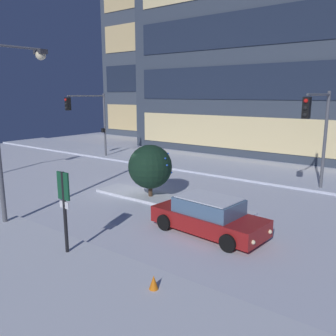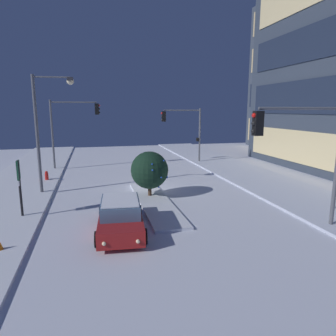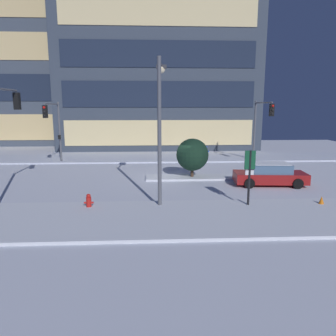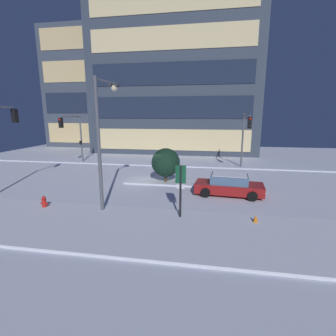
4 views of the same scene
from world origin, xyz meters
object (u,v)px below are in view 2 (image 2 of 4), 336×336
object	(u,v)px
traffic_light_corner_far_left	(185,126)
decorated_tree_median	(150,170)
traffic_light_corner_near_left	(71,121)
fire_hydrant	(47,176)
street_lamp_arched	(47,118)
car_near	(121,216)
parking_info_sign	(19,182)
traffic_light_corner_far_right	(304,143)

from	to	relation	value
traffic_light_corner_far_left	decorated_tree_median	world-z (taller)	traffic_light_corner_far_left
traffic_light_corner_near_left	fire_hydrant	distance (m)	6.42
street_lamp_arched	decorated_tree_median	xyz separation A→B (m)	(2.48, 6.03, -3.16)
car_near	traffic_light_corner_far_left	size ratio (longest dim) A/B	0.87
street_lamp_arched	car_near	bearing A→B (deg)	-58.37
parking_info_sign	fire_hydrant	bearing A→B (deg)	88.23
traffic_light_corner_near_left	fire_hydrant	world-z (taller)	traffic_light_corner_near_left
traffic_light_corner_far_left	traffic_light_corner_near_left	distance (m)	10.85
parking_info_sign	decorated_tree_median	size ratio (longest dim) A/B	1.02
fire_hydrant	traffic_light_corner_far_right	bearing A→B (deg)	43.69
traffic_light_corner_far_left	traffic_light_corner_far_right	xyz separation A→B (m)	(18.11, -0.20, 0.16)
traffic_light_corner_far_left	decorated_tree_median	xyz separation A→B (m)	(11.29, -5.72, -2.07)
traffic_light_corner_far_left	traffic_light_corner_far_right	size ratio (longest dim) A/B	0.98
traffic_light_corner_near_left	parking_info_sign	bearing A→B (deg)	-98.09
car_near	traffic_light_corner_far_left	distance (m)	18.32
traffic_light_corner_far_left	traffic_light_corner_far_right	distance (m)	18.11
traffic_light_corner_far_right	street_lamp_arched	bearing A→B (deg)	-38.82
fire_hydrant	parking_info_sign	bearing A→B (deg)	-0.63
traffic_light_corner_far_right	decorated_tree_median	bearing A→B (deg)	-50.97
traffic_light_corner_near_left	street_lamp_arched	distance (m)	8.47
traffic_light_corner_near_left	car_near	bearing A→B (deg)	-79.77
decorated_tree_median	street_lamp_arched	bearing A→B (deg)	-112.36
traffic_light_corner_far_left	parking_info_sign	size ratio (longest dim) A/B	1.87
parking_info_sign	traffic_light_corner_near_left	bearing A→B (deg)	80.77
traffic_light_corner_far_left	traffic_light_corner_far_right	world-z (taller)	traffic_light_corner_far_right
traffic_light_corner_far_right	parking_info_sign	bearing A→B (deg)	-20.94
fire_hydrant	decorated_tree_median	bearing A→B (deg)	48.13
traffic_light_corner_near_left	traffic_light_corner_far_right	bearing A→B (deg)	-59.00
traffic_light_corner_far_left	street_lamp_arched	size ratio (longest dim) A/B	0.74
decorated_tree_median	fire_hydrant	bearing A→B (deg)	-131.87
street_lamp_arched	fire_hydrant	xyz separation A→B (m)	(-3.66, -0.83, -4.51)
traffic_light_corner_far_right	fire_hydrant	bearing A→B (deg)	-46.31
street_lamp_arched	decorated_tree_median	bearing A→B (deg)	-17.77
car_near	street_lamp_arched	xyz separation A→B (m)	(-7.38, -3.77, 4.19)
car_near	traffic_light_corner_far_left	xyz separation A→B (m)	(-16.20, 7.98, 3.11)
fire_hydrant	decorated_tree_median	size ratio (longest dim) A/B	0.28
traffic_light_corner_far_left	fire_hydrant	bearing A→B (deg)	22.27
decorated_tree_median	traffic_light_corner_near_left	bearing A→B (deg)	-154.85
traffic_light_corner_far_right	traffic_light_corner_near_left	bearing A→B (deg)	-59.00
traffic_light_corner_far_left	decorated_tree_median	size ratio (longest dim) A/B	1.91
traffic_light_corner_far_right	parking_info_sign	world-z (taller)	traffic_light_corner_far_right
street_lamp_arched	traffic_light_corner_near_left	bearing A→B (deg)	88.36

